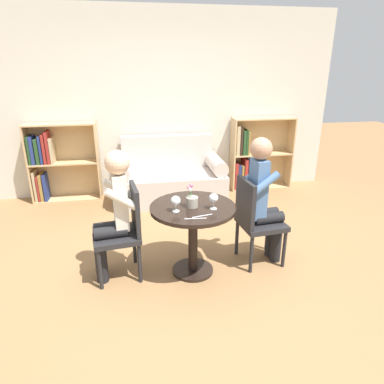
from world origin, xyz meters
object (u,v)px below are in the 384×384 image
at_px(couch, 170,179).
at_px(person_right, 264,198).
at_px(flower_vase, 192,200).
at_px(wine_glass_left, 176,201).
at_px(person_left, 113,211).
at_px(chair_right, 255,218).
at_px(wine_glass_right, 214,198).
at_px(bookshelf_left, 56,162).
at_px(chair_left, 124,228).
at_px(bookshelf_right, 252,156).

distance_m(couch, person_right, 2.06).
bearing_deg(flower_vase, person_right, 7.90).
bearing_deg(wine_glass_left, person_left, 165.06).
bearing_deg(chair_right, person_right, -85.90).
xyz_separation_m(person_left, flower_vase, (0.71, -0.07, 0.08)).
xyz_separation_m(couch, person_left, (-0.73, -1.92, 0.37)).
relative_size(wine_glass_left, wine_glass_right, 0.99).
bearing_deg(wine_glass_right, bookshelf_left, 127.73).
relative_size(chair_left, wine_glass_right, 6.08).
relative_size(chair_right, person_right, 0.69).
bearing_deg(chair_left, chair_right, 83.16).
distance_m(bookshelf_right, chair_left, 2.97).
height_order(couch, chair_right, couch).
bearing_deg(chair_right, chair_left, 84.20).
bearing_deg(bookshelf_left, flower_vase, -54.22).
xyz_separation_m(bookshelf_left, chair_right, (2.28, -2.17, -0.09)).
height_order(couch, person_left, person_left).
distance_m(couch, wine_glass_left, 2.13).
height_order(bookshelf_left, chair_right, bookshelf_left).
bearing_deg(bookshelf_right, chair_left, -132.88).
distance_m(person_right, wine_glass_right, 0.59).
relative_size(bookshelf_right, person_right, 0.88).
height_order(chair_left, flower_vase, flower_vase).
bearing_deg(person_left, bookshelf_left, -164.23).
bearing_deg(bookshelf_left, couch, -9.40).
height_order(chair_right, person_left, person_left).
relative_size(wine_glass_left, flower_vase, 0.65).
bearing_deg(bookshelf_left, wine_glass_left, -57.83).
height_order(wine_glass_right, flower_vase, flower_vase).
distance_m(chair_right, person_left, 1.38).
bearing_deg(person_left, bookshelf_right, 129.29).
relative_size(couch, wine_glass_left, 10.88).
bearing_deg(bookshelf_right, chair_right, -108.65).
xyz_separation_m(couch, flower_vase, (-0.01, -1.99, 0.45)).
relative_size(bookshelf_right, wine_glass_left, 7.83).
bearing_deg(person_right, chair_left, 84.82).
xyz_separation_m(chair_left, chair_right, (1.29, 0.00, 0.00)).
bearing_deg(bookshelf_left, chair_right, -43.56).
distance_m(bookshelf_right, person_right, 2.26).
bearing_deg(couch, chair_left, -108.67).
distance_m(bookshelf_right, chair_right, 2.29).
relative_size(chair_left, wine_glass_left, 6.16).
bearing_deg(wine_glass_right, couch, 94.73).
distance_m(couch, flower_vase, 2.04).
bearing_deg(flower_vase, person_left, 174.45).
distance_m(chair_left, flower_vase, 0.69).
bearing_deg(flower_vase, wine_glass_right, -24.33).
distance_m(chair_left, wine_glass_right, 0.89).
distance_m(chair_right, wine_glass_right, 0.59).
bearing_deg(bookshelf_left, wine_glass_right, -52.27).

